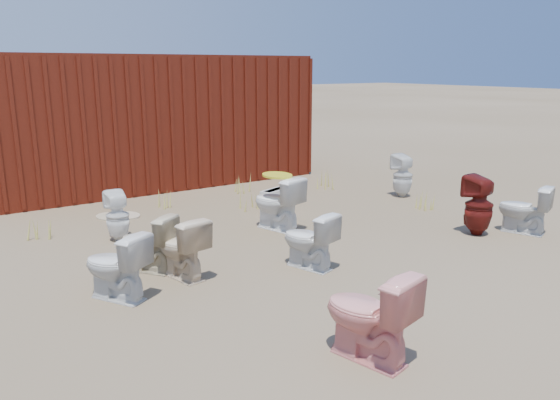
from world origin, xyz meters
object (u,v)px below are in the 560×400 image
toilet_back_yellowlid (277,203)px  loose_tank (275,200)px  toilet_back_a (118,216)px  shipping_container (147,120)px  toilet_back_beige_left (147,243)px  toilet_front_pink (369,315)px  toilet_front_c (309,240)px  toilet_front_e (524,209)px  toilet_front_a (115,266)px  toilet_front_maroon (479,205)px  toilet_back_e (403,176)px  toilet_back_beige_right (181,247)px

toilet_back_yellowlid → loose_tank: 0.98m
toilet_back_a → loose_tank: bearing=-176.8°
shipping_container → toilet_back_beige_left: shipping_container is taller
toilet_front_pink → toilet_front_c: size_ratio=1.14×
shipping_container → loose_tank: bearing=-77.0°
toilet_front_e → loose_tank: 3.55m
toilet_front_a → toilet_back_beige_left: toilet_front_a is taller
toilet_front_e → toilet_back_beige_left: toilet_front_e is taller
toilet_front_a → toilet_front_maroon: toilet_front_maroon is taller
toilet_front_c → toilet_back_e: size_ratio=0.88×
toilet_back_beige_right → toilet_back_e: bearing=-175.3°
shipping_container → toilet_front_c: 5.64m
toilet_front_maroon → toilet_front_e: size_ratio=1.22×
toilet_front_c → toilet_back_e: 3.88m
toilet_back_beige_right → toilet_back_e: 4.89m
shipping_container → toilet_back_yellowlid: (0.27, -4.13, -0.82)m
toilet_front_pink → toilet_front_e: size_ratio=1.12×
shipping_container → toilet_front_e: 6.84m
toilet_front_a → toilet_back_a: size_ratio=1.03×
toilet_front_a → toilet_front_pink: bearing=88.9°
toilet_front_e → toilet_back_yellowlid: 3.33m
toilet_front_c → toilet_back_beige_left: bearing=-47.4°
toilet_front_c → toilet_front_maroon: (2.62, -0.26, 0.08)m
toilet_back_e → toilet_back_beige_right: bearing=19.4°
toilet_front_maroon → toilet_back_a: toilet_front_maroon is taller
toilet_front_pink → toilet_back_beige_right: 2.41m
shipping_container → toilet_back_beige_left: 5.08m
toilet_back_e → loose_tank: bearing=-5.9°
toilet_front_c → loose_tank: 2.48m
toilet_back_beige_left → toilet_back_beige_right: bearing=85.5°
shipping_container → toilet_front_e: size_ratio=9.06×
toilet_front_maroon → toilet_back_e: bearing=-111.7°
toilet_front_pink → toilet_back_a: toilet_front_pink is taller
toilet_back_beige_left → toilet_back_e: 5.02m
toilet_back_beige_left → toilet_front_pink: bearing=69.2°
toilet_front_c → loose_tank: size_ratio=1.30×
toilet_back_beige_right → toilet_front_e: bearing=155.4°
toilet_front_pink → toilet_back_e: bearing=-152.4°
toilet_back_a → toilet_back_beige_right: size_ratio=0.97×
toilet_back_e → toilet_back_beige_left: bearing=14.6°
toilet_front_pink → toilet_front_maroon: size_ratio=0.92×
shipping_container → loose_tank: shipping_container is taller
toilet_back_beige_left → toilet_back_e: (4.93, 0.97, 0.05)m
toilet_front_pink → toilet_back_a: size_ratio=1.13×
loose_tank → toilet_back_yellowlid: bearing=-140.5°
toilet_back_a → toilet_front_e: bearing=150.9°
toilet_back_beige_left → toilet_front_c: bearing=113.7°
toilet_front_a → loose_tank: (3.07, 1.90, -0.16)m
toilet_back_beige_right → toilet_back_beige_left: bearing=-69.9°
toilet_front_a → toilet_front_c: 2.08m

